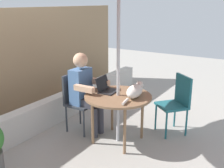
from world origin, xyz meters
name	(u,v)px	position (x,y,z in m)	size (l,w,h in m)	color
ground_plane	(118,141)	(0.00, 0.00, 0.00)	(14.00, 14.00, 0.00)	gray
fence_back	(17,63)	(0.00, 2.07, 0.93)	(5.80, 0.08, 1.87)	#937756
planter_wall_low	(54,110)	(0.00, 1.25, 0.22)	(5.22, 0.20, 0.44)	beige
patio_table	(118,100)	(0.00, 0.00, 0.64)	(0.95, 0.95, 0.71)	brown
chair_occupied	(77,97)	(0.00, 0.74, 0.54)	(0.40, 0.40, 0.90)	#33383F
chair_empty	(177,100)	(0.73, -0.61, 0.54)	(0.56, 0.56, 0.90)	#1E606B
person_seated	(85,89)	(0.00, 0.59, 0.70)	(0.48, 0.48, 1.24)	#4C72A5
laptop	(106,87)	(0.06, 0.24, 0.77)	(0.32, 0.27, 0.21)	black
cat	(135,91)	(0.08, -0.22, 0.79)	(0.65, 0.25, 0.17)	silver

